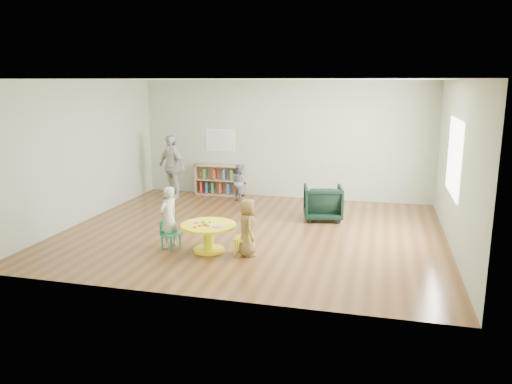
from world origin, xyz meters
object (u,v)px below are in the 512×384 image
child_right (247,227)px  toddler (240,182)px  adult_caretaker (172,167)px  armchair (323,203)px  kid_chair_right (246,238)px  child_left (169,217)px  kid_chair_left (169,233)px  bookshelf (219,180)px  activity_table (208,233)px

child_right → toddler: size_ratio=1.08×
toddler → adult_caretaker: adult_caretaker is taller
armchair → child_right: (-0.92, -2.47, 0.12)m
toddler → adult_caretaker: (-1.64, -0.18, 0.33)m
kid_chair_right → child_left: child_left is taller
kid_chair_left → kid_chair_right: bearing=110.1°
bookshelf → child_right: child_right is taller
activity_table → kid_chair_right: 0.64m
kid_chair_left → child_right: size_ratio=0.52×
kid_chair_left → kid_chair_right: 1.33m
activity_table → toddler: (-0.51, 3.61, 0.12)m
activity_table → armchair: 2.91m
activity_table → kid_chair_right: kid_chair_right is taller
kid_chair_left → adult_caretaker: size_ratio=0.32×
activity_table → adult_caretaker: adult_caretaker is taller
activity_table → adult_caretaker: 4.07m
child_left → toddler: (0.21, 3.59, -0.09)m
bookshelf → child_left: bearing=-83.5°
adult_caretaker → armchair: bearing=12.8°
kid_chair_right → bookshelf: bearing=20.5°
kid_chair_right → toddler: (-1.15, 3.62, 0.15)m
kid_chair_right → adult_caretaker: 4.46m
toddler → kid_chair_left: bearing=123.4°
child_right → kid_chair_right: bearing=28.6°
kid_chair_right → armchair: (0.96, 2.44, 0.07)m
child_left → activity_table: bearing=107.3°
bookshelf → armchair: size_ratio=1.55×
child_left → child_right: 1.40m
adult_caretaker → child_right: bearing=-23.1°
bookshelf → child_right: 4.54m
kid_chair_left → bookshelf: (-0.49, 4.11, 0.10)m
kid_chair_right → child_right: size_ratio=0.56×
bookshelf → adult_caretaker: bearing=-145.6°
activity_table → toddler: 3.65m
bookshelf → adult_caretaker: size_ratio=0.78×
activity_table → kid_chair_left: 0.70m
armchair → child_left: child_left is taller
toddler → activity_table: bearing=134.4°
adult_caretaker → child_left: bearing=-39.4°
bookshelf → child_right: (1.86, -4.14, 0.11)m
child_left → toddler: child_left is taller
child_right → toddler: (-1.19, 3.65, -0.04)m
toddler → child_right: bearing=144.4°
kid_chair_left → child_left: 0.27m
kid_chair_right → child_right: 0.19m
kid_chair_left → child_right: child_right is taller
kid_chair_right → child_right: bearing=-131.3°
kid_chair_right → child_left: (-1.36, 0.03, 0.24)m
kid_chair_right → armchair: 2.62m
activity_table → bookshelf: bearing=106.1°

